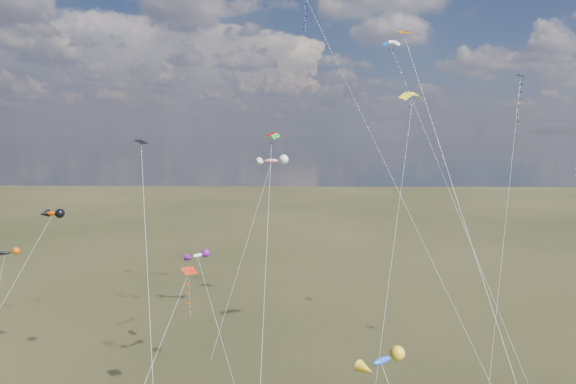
{
  "coord_description": "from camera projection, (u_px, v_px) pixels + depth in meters",
  "views": [
    {
      "loc": [
        1.17,
        -28.39,
        24.49
      ],
      "look_at": [
        0.0,
        18.0,
        19.0
      ],
      "focal_mm": 32.0,
      "sensor_mm": 36.0,
      "label": 1
    }
  ],
  "objects": [
    {
      "name": "diamond_black_high",
      "position": [
        518.0,
        115.0,
        55.52
      ],
      "size": [
        8.11,
        15.13,
        30.71
      ],
      "color": "black",
      "rests_on": "ground"
    },
    {
      "name": "diamond_navy_tall",
      "position": [
        319.0,
        40.0,
        61.46
      ],
      "size": [
        17.34,
        29.82,
        41.42
      ],
      "color": "#08084A",
      "rests_on": "ground"
    },
    {
      "name": "diamond_black_mid",
      "position": [
        145.0,
        222.0,
        42.0
      ],
      "size": [
        6.26,
        17.32,
        23.76
      ],
      "color": "black",
      "rests_on": "ground"
    },
    {
      "name": "diamond_red_low",
      "position": [
        187.0,
        298.0,
        44.19
      ],
      "size": [
        4.86,
        10.95,
        12.76
      ],
      "color": "#B32810",
      "rests_on": "ground"
    },
    {
      "name": "diamond_orange_center",
      "position": [
        447.0,
        167.0,
        30.99
      ],
      "size": [
        5.2,
        26.5,
        31.88
      ],
      "color": "#C35C00",
      "rests_on": "ground"
    },
    {
      "name": "parafoil_yellow",
      "position": [
        412.0,
        95.0,
        51.93
      ],
      "size": [
        7.46,
        16.27,
        28.97
      ],
      "color": "yellow",
      "rests_on": "ground"
    },
    {
      "name": "parafoil_blue_white",
      "position": [
        393.0,
        45.0,
        59.63
      ],
      "size": [
        9.98,
        25.98,
        35.44
      ],
      "color": "blue",
      "rests_on": "ground"
    },
    {
      "name": "parafoil_tricolor",
      "position": [
        271.0,
        137.0,
        47.27
      ],
      "size": [
        1.91,
        19.21,
        24.72
      ],
      "color": "yellow",
      "rests_on": "ground"
    },
    {
      "name": "novelty_black_orange",
      "position": [
        5.0,
        253.0,
        60.47
      ],
      "size": [
        2.84,
        8.19,
        10.75
      ],
      "color": "black",
      "rests_on": "ground"
    },
    {
      "name": "novelty_orange_black",
      "position": [
        52.0,
        214.0,
        52.91
      ],
      "size": [
        7.93,
        9.06,
        16.61
      ],
      "color": "#D84800",
      "rests_on": "ground"
    },
    {
      "name": "novelty_white_purple",
      "position": [
        198.0,
        256.0,
        51.44
      ],
      "size": [
        5.91,
        7.24,
        12.58
      ],
      "color": "white",
      "rests_on": "ground"
    },
    {
      "name": "novelty_redwhite_stripe",
      "position": [
        271.0,
        161.0,
        62.89
      ],
      "size": [
        7.76,
        11.6,
        21.61
      ],
      "color": "red",
      "rests_on": "ground"
    },
    {
      "name": "novelty_blue_yellow",
      "position": [
        383.0,
        364.0,
        22.64
      ],
      "size": [
        6.42,
        11.32,
        14.79
      ],
      "color": "blue",
      "rests_on": "ground"
    }
  ]
}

